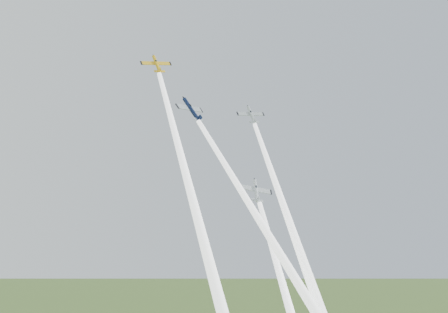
# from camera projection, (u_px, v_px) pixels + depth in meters

# --- Properties ---
(plane_yellow) EXTENTS (7.02, 6.26, 6.61)m
(plane_yellow) POSITION_uv_depth(u_px,v_px,m) (157.00, 64.00, 115.65)
(plane_yellow) COLOR yellow
(smoke_trail_yellow) EXTENTS (13.38, 45.35, 63.03)m
(smoke_trail_yellow) POSITION_uv_depth(u_px,v_px,m) (199.00, 226.00, 89.26)
(smoke_trail_yellow) COLOR white
(plane_navy) EXTENTS (9.15, 7.04, 7.44)m
(plane_navy) POSITION_uv_depth(u_px,v_px,m) (191.00, 109.00, 112.08)
(plane_navy) COLOR #0C1637
(smoke_trail_navy) EXTENTS (12.89, 42.95, 59.62)m
(smoke_trail_navy) POSITION_uv_depth(u_px,v_px,m) (294.00, 277.00, 94.00)
(smoke_trail_navy) COLOR white
(plane_silver_right) EXTENTS (7.59, 6.68, 6.45)m
(plane_silver_right) POSITION_uv_depth(u_px,v_px,m) (251.00, 115.00, 128.28)
(plane_silver_right) COLOR silver
(smoke_trail_silver_right) EXTENTS (13.48, 36.51, 51.10)m
(smoke_trail_silver_right) POSITION_uv_depth(u_px,v_px,m) (294.00, 236.00, 106.12)
(smoke_trail_silver_right) COLOR white
(plane_silver_low) EXTENTS (9.00, 6.88, 7.31)m
(plane_silver_low) POSITION_uv_depth(u_px,v_px,m) (256.00, 191.00, 111.04)
(plane_silver_low) COLOR silver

